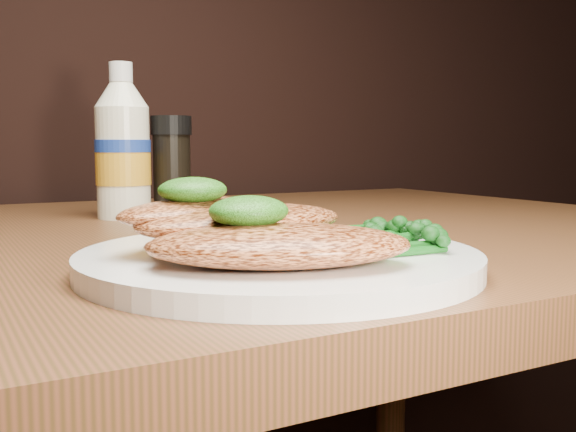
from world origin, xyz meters
TOP-DOWN VIEW (x-y plane):
  - plate at (-0.02, 0.80)m, footprint 0.28×0.28m
  - chicken_front at (-0.05, 0.75)m, footprint 0.19×0.14m
  - chicken_mid at (-0.05, 0.81)m, footprint 0.16×0.09m
  - chicken_back at (-0.07, 0.83)m, footprint 0.14×0.10m
  - pesto_front at (-0.07, 0.77)m, footprint 0.07×0.06m
  - pesto_back at (-0.08, 0.83)m, footprint 0.05×0.05m
  - broccolini_bundle at (0.02, 0.78)m, footprint 0.15×0.12m
  - mayo_bottle at (-0.03, 1.19)m, footprint 0.07×0.07m
  - pepper_grinder at (0.03, 1.19)m, footprint 0.07×0.07m

SIDE VIEW (x-z plane):
  - plate at x=-0.02m, z-range 0.75..0.76m
  - broccolini_bundle at x=0.02m, z-range 0.76..0.79m
  - chicken_front at x=-0.05m, z-range 0.76..0.79m
  - chicken_mid at x=-0.05m, z-range 0.77..0.80m
  - chicken_back at x=-0.07m, z-range 0.78..0.80m
  - pesto_front at x=-0.07m, z-range 0.79..0.81m
  - pesto_back at x=-0.08m, z-range 0.80..0.82m
  - pepper_grinder at x=0.03m, z-range 0.75..0.87m
  - mayo_bottle at x=-0.03m, z-range 0.75..0.94m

